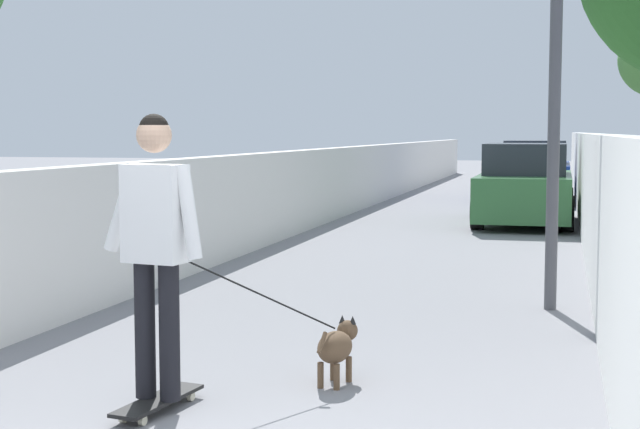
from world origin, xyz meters
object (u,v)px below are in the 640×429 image
skateboard (158,401)px  car_far (535,173)px  dog (336,345)px  car_near (525,187)px  person_skateboarder (156,233)px  lamp_post (556,12)px

skateboard → car_far: car_far is taller
dog → car_far: (18.34, -0.81, 0.44)m
skateboard → car_near: 13.09m
dog → car_far: car_far is taller
person_skateboarder → car_near: bearing=-7.7°
car_far → lamp_post: bearing=-177.7°
lamp_post → dog: 4.41m
car_near → person_skateboarder: bearing=172.3°
dog → car_near: 12.07m
lamp_post → skateboard: bearing=150.5°
car_near → car_far: (6.30, 0.00, 0.00)m
lamp_post → person_skateboarder: lamp_post is taller
dog → car_far: size_ratio=0.29×
lamp_post → person_skateboarder: bearing=150.5°
lamp_post → dog: (-3.23, 1.41, -2.64)m
lamp_post → person_skateboarder: size_ratio=2.38×
dog → car_near: car_near is taller
lamp_post → car_far: size_ratio=1.01×
car_near → car_far: bearing=0.0°
person_skateboarder → dog: size_ratio=1.49×
skateboard → car_near: (12.95, -1.75, 0.65)m
person_skateboarder → dog: person_skateboarder is taller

